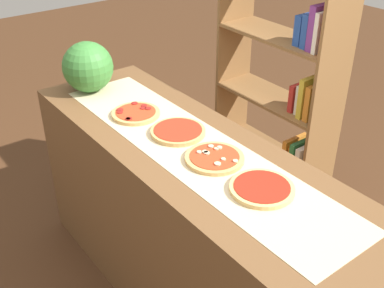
{
  "coord_description": "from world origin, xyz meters",
  "views": [
    {
      "loc": [
        1.47,
        -1.12,
        2.08
      ],
      "look_at": [
        0.0,
        0.0,
        0.98
      ],
      "focal_mm": 44.84,
      "sensor_mm": 36.0,
      "label": 1
    }
  ],
  "objects_px": {
    "pizza_pepperoni_0": "(136,113)",
    "pizza_plain_3": "(262,188)",
    "pizza_plain_1": "(178,131)",
    "bookshelf": "(288,109)",
    "pizza_mushroom_2": "(214,158)",
    "watermelon": "(88,67)"
  },
  "relations": [
    {
      "from": "pizza_mushroom_2",
      "to": "bookshelf",
      "type": "height_order",
      "value": "bookshelf"
    },
    {
      "from": "pizza_pepperoni_0",
      "to": "pizza_plain_1",
      "type": "xyz_separation_m",
      "value": [
        0.28,
        0.06,
        0.0
      ]
    },
    {
      "from": "pizza_plain_1",
      "to": "bookshelf",
      "type": "distance_m",
      "value": 0.92
    },
    {
      "from": "watermelon",
      "to": "bookshelf",
      "type": "relative_size",
      "value": 0.17
    },
    {
      "from": "pizza_mushroom_2",
      "to": "watermelon",
      "type": "bearing_deg",
      "value": -174.88
    },
    {
      "from": "pizza_pepperoni_0",
      "to": "pizza_mushroom_2",
      "type": "xyz_separation_m",
      "value": [
        0.57,
        0.05,
        -0.0
      ]
    },
    {
      "from": "pizza_pepperoni_0",
      "to": "watermelon",
      "type": "height_order",
      "value": "watermelon"
    },
    {
      "from": "pizza_pepperoni_0",
      "to": "pizza_plain_1",
      "type": "relative_size",
      "value": 0.94
    },
    {
      "from": "pizza_pepperoni_0",
      "to": "pizza_plain_1",
      "type": "bearing_deg",
      "value": 11.59
    },
    {
      "from": "pizza_mushroom_2",
      "to": "pizza_plain_3",
      "type": "distance_m",
      "value": 0.28
    },
    {
      "from": "bookshelf",
      "to": "pizza_pepperoni_0",
      "type": "bearing_deg",
      "value": -101.01
    },
    {
      "from": "pizza_plain_3",
      "to": "bookshelf",
      "type": "bearing_deg",
      "value": 126.55
    },
    {
      "from": "bookshelf",
      "to": "watermelon",
      "type": "bearing_deg",
      "value": -121.29
    },
    {
      "from": "pizza_pepperoni_0",
      "to": "pizza_mushroom_2",
      "type": "bearing_deg",
      "value": 4.78
    },
    {
      "from": "pizza_mushroom_2",
      "to": "pizza_pepperoni_0",
      "type": "bearing_deg",
      "value": -175.22
    },
    {
      "from": "pizza_pepperoni_0",
      "to": "pizza_plain_3",
      "type": "distance_m",
      "value": 0.85
    },
    {
      "from": "pizza_pepperoni_0",
      "to": "pizza_plain_1",
      "type": "distance_m",
      "value": 0.29
    },
    {
      "from": "pizza_pepperoni_0",
      "to": "pizza_plain_3",
      "type": "bearing_deg",
      "value": 3.56
    },
    {
      "from": "pizza_mushroom_2",
      "to": "pizza_plain_3",
      "type": "xyz_separation_m",
      "value": [
        0.28,
        0.01,
        0.0
      ]
    },
    {
      "from": "pizza_pepperoni_0",
      "to": "pizza_plain_3",
      "type": "height_order",
      "value": "pizza_pepperoni_0"
    },
    {
      "from": "watermelon",
      "to": "pizza_plain_1",
      "type": "bearing_deg",
      "value": 8.03
    },
    {
      "from": "pizza_pepperoni_0",
      "to": "pizza_plain_3",
      "type": "relative_size",
      "value": 0.95
    }
  ]
}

